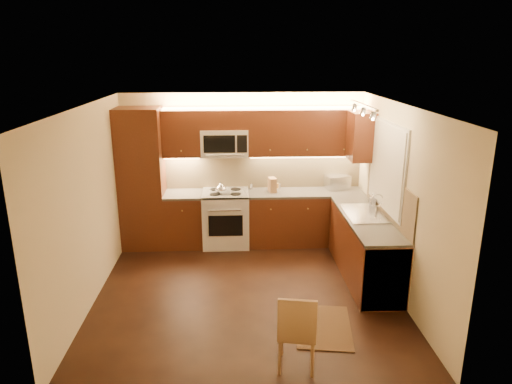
{
  "coord_description": "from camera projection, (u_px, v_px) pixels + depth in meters",
  "views": [
    {
      "loc": [
        -0.15,
        -5.67,
        3.12
      ],
      "look_at": [
        0.15,
        0.55,
        1.25
      ],
      "focal_mm": 32.64,
      "sensor_mm": 36.0,
      "label": 1
    }
  ],
  "objects": [
    {
      "name": "spice_jar_a",
      "position": [
        252.0,
        187.0,
        7.85
      ],
      "size": [
        0.05,
        0.05,
        0.1
      ],
      "primitive_type": "cylinder",
      "rotation": [
        0.0,
        0.0,
        0.29
      ],
      "color": "silver",
      "rests_on": "counter_back_right"
    },
    {
      "name": "knife_block",
      "position": [
        272.0,
        185.0,
        7.7
      ],
      "size": [
        0.14,
        0.19,
        0.24
      ],
      "primitive_type": "cube",
      "rotation": [
        0.0,
        0.0,
        0.19
      ],
      "color": "#A16A48",
      "rests_on": "counter_back_right"
    },
    {
      "name": "backsplash_right",
      "position": [
        389.0,
        197.0,
        6.45
      ],
      "size": [
        0.02,
        2.0,
        0.6
      ],
      "primitive_type": "cube",
      "color": "tan",
      "rests_on": "wall_right"
    },
    {
      "name": "counter_right",
      "position": [
        367.0,
        219.0,
        6.53
      ],
      "size": [
        0.6,
        2.0,
        0.04
      ],
      "primitive_type": "cube",
      "color": "#363331",
      "rests_on": "base_cab_right"
    },
    {
      "name": "upper_cab_back_left",
      "position": [
        182.0,
        133.0,
        7.49
      ],
      "size": [
        0.62,
        0.35,
        0.75
      ],
      "primitive_type": "cube",
      "color": "#431F0E",
      "rests_on": "wall_back"
    },
    {
      "name": "pantry",
      "position": [
        142.0,
        179.0,
        7.54
      ],
      "size": [
        0.7,
        0.6,
        2.3
      ],
      "primitive_type": "cube",
      "color": "#431F0E",
      "rests_on": "floor"
    },
    {
      "name": "upper_cab_right_corner",
      "position": [
        361.0,
        136.0,
        7.21
      ],
      "size": [
        0.35,
        0.5,
        0.75
      ],
      "primitive_type": "cube",
      "color": "#431F0E",
      "rests_on": "wall_right"
    },
    {
      "name": "sink",
      "position": [
        364.0,
        209.0,
        6.65
      ],
      "size": [
        0.52,
        0.86,
        0.15
      ],
      "primitive_type": null,
      "color": "silver",
      "rests_on": "counter_right"
    },
    {
      "name": "track_light_bar",
      "position": [
        363.0,
        105.0,
        6.07
      ],
      "size": [
        0.04,
        1.2,
        0.03
      ],
      "primitive_type": "cube",
      "color": "silver",
      "rests_on": "ceiling"
    },
    {
      "name": "faucet",
      "position": [
        377.0,
        204.0,
        6.64
      ],
      "size": [
        0.2,
        0.04,
        0.3
      ],
      "primitive_type": null,
      "color": "silver",
      "rests_on": "counter_right"
    },
    {
      "name": "kettle",
      "position": [
        221.0,
        188.0,
        7.52
      ],
      "size": [
        0.2,
        0.2,
        0.2
      ],
      "primitive_type": null,
      "rotation": [
        0.0,
        0.0,
        0.16
      ],
      "color": "silver",
      "rests_on": "stove"
    },
    {
      "name": "spice_jar_c",
      "position": [
        280.0,
        186.0,
        7.86
      ],
      "size": [
        0.05,
        0.05,
        0.1
      ],
      "primitive_type": "cylinder",
      "rotation": [
        0.0,
        0.0,
        0.38
      ],
      "color": "silver",
      "rests_on": "counter_back_right"
    },
    {
      "name": "microwave",
      "position": [
        225.0,
        142.0,
        7.55
      ],
      "size": [
        0.76,
        0.38,
        0.44
      ],
      "primitive_type": null,
      "color": "silver",
      "rests_on": "wall_back"
    },
    {
      "name": "upper_cab_back_right",
      "position": [
        307.0,
        132.0,
        7.58
      ],
      "size": [
        1.92,
        0.35,
        0.75
      ],
      "primitive_type": "cube",
      "color": "#431F0E",
      "rests_on": "wall_back"
    },
    {
      "name": "floor",
      "position": [
        247.0,
        292.0,
        6.32
      ],
      "size": [
        4.0,
        4.0,
        0.01
      ],
      "primitive_type": "cube",
      "color": "black",
      "rests_on": "ground"
    },
    {
      "name": "upper_cab_bridge",
      "position": [
        224.0,
        119.0,
        7.45
      ],
      "size": [
        0.76,
        0.35,
        0.31
      ],
      "primitive_type": "cube",
      "color": "#431F0E",
      "rests_on": "wall_back"
    },
    {
      "name": "window_frame",
      "position": [
        387.0,
        166.0,
        6.48
      ],
      "size": [
        0.03,
        1.44,
        1.24
      ],
      "primitive_type": "cube",
      "color": "silver",
      "rests_on": "wall_right"
    },
    {
      "name": "base_cab_back_left",
      "position": [
        185.0,
        220.0,
        7.78
      ],
      "size": [
        0.62,
        0.6,
        0.86
      ],
      "primitive_type": "cube",
      "color": "#431F0E",
      "rests_on": "floor"
    },
    {
      "name": "dishwasher",
      "position": [
        379.0,
        270.0,
        5.99
      ],
      "size": [
        0.58,
        0.6,
        0.84
      ],
      "primitive_type": "cube",
      "color": "silver",
      "rests_on": "floor"
    },
    {
      "name": "spice_jar_d",
      "position": [
        278.0,
        186.0,
        7.94
      ],
      "size": [
        0.06,
        0.06,
        0.08
      ],
      "primitive_type": "cylinder",
      "rotation": [
        0.0,
        0.0,
        -0.25
      ],
      "color": "#AE7A34",
      "rests_on": "counter_back_right"
    },
    {
      "name": "base_cab_back_right",
      "position": [
        305.0,
        218.0,
        7.88
      ],
      "size": [
        1.92,
        0.6,
        0.86
      ],
      "primitive_type": "cube",
      "color": "#431F0E",
      "rests_on": "floor"
    },
    {
      "name": "base_cab_right",
      "position": [
        364.0,
        248.0,
        6.66
      ],
      "size": [
        0.6,
        2.0,
        0.86
      ],
      "primitive_type": "cube",
      "color": "#431F0E",
      "rests_on": "floor"
    },
    {
      "name": "stove",
      "position": [
        226.0,
        218.0,
        7.78
      ],
      "size": [
        0.76,
        0.65,
        0.92
      ],
      "primitive_type": null,
      "color": "silver",
      "rests_on": "floor"
    },
    {
      "name": "ceiling",
      "position": [
        246.0,
        106.0,
        5.61
      ],
      "size": [
        4.0,
        4.0,
        0.01
      ],
      "primitive_type": "cube",
      "color": "beige",
      "rests_on": "ground"
    },
    {
      "name": "wall_right",
      "position": [
        400.0,
        202.0,
        6.06
      ],
      "size": [
        0.01,
        4.0,
        2.5
      ],
      "primitive_type": "cube",
      "color": "beige",
      "rests_on": "ground"
    },
    {
      "name": "soap_bottle",
      "position": [
        373.0,
        200.0,
        6.97
      ],
      "size": [
        0.12,
        0.12,
        0.21
      ],
      "primitive_type": "imported",
      "rotation": [
        0.0,
        0.0,
        -0.29
      ],
      "color": "#BBBABF",
      "rests_on": "counter_right"
    },
    {
      "name": "wall_back",
      "position": [
        243.0,
        168.0,
        7.88
      ],
      "size": [
        4.0,
        0.01,
        2.5
      ],
      "primitive_type": "cube",
      "color": "beige",
      "rests_on": "ground"
    },
    {
      "name": "backsplash_back",
      "position": [
        264.0,
        170.0,
        7.9
      ],
      "size": [
        3.3,
        0.02,
        0.6
      ],
      "primitive_type": "cube",
      "color": "tan",
      "rests_on": "wall_back"
    },
    {
      "name": "window_blinds",
      "position": [
        386.0,
        166.0,
        6.48
      ],
      "size": [
        0.02,
        1.36,
        1.16
      ],
      "primitive_type": "cube",
      "color": "silver",
      "rests_on": "wall_right"
    },
    {
      "name": "rug",
      "position": [
        324.0,
        327.0,
        5.5
      ],
      "size": [
        0.75,
        1.02,
        0.01
      ],
      "primitive_type": "cube",
      "rotation": [
        0.0,
        0.0,
        -0.14
      ],
      "color": "black",
      "rests_on": "floor"
    },
    {
      "name": "wall_front",
      "position": [
        253.0,
        276.0,
        4.05
      ],
      "size": [
        4.0,
        0.01,
        2.5
      ],
      "primitive_type": "cube",
      "color": "beige",
      "rests_on": "ground"
    },
    {
      "name": "counter_back_right",
      "position": [
        306.0,
        193.0,
        7.75
      ],
      "size": [
        1.92,
        0.6,
        0.04
      ],
      "primitive_type": "cube",
      "color": "#363331",
      "rests_on": "base_cab_back_right"
    },
    {
      "name": "dining_chair",
      "position": [
        297.0,
        329.0,
        4.71
      ],
      "size": [
        0.44,
        0.44,
        0.86
      ],
      "primitive_type": null,
      "rotation": [
        0.0,
        0.0,
        -0.16
      ],
      "color": "#A16A48",
      "rests_on": "floor"
    },
    {
      "name": "toaster_oven",
      "position": [
        337.0,
        182.0,
        7.89
      ],
      "size": [
        0.43,
        0.36,
        0.23
      ],
      "primitive_type": "cube",
      "rotation": [
        0.0,
        0.0,
        0.22
      ],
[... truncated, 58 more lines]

